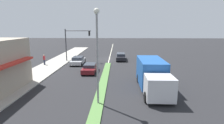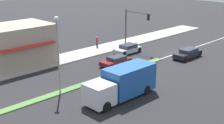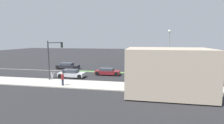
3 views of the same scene
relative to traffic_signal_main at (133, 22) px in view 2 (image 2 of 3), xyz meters
The scene contains 12 objects.
ground_plane 17.21m from the traffic_signal_main, 111.43° to the left, with size 160.00×160.00×0.00m, color #232326.
sidewalk_right 16.80m from the traffic_signal_main, 79.88° to the left, with size 4.00×73.00×0.12m, color #A8A399.
lane_marking_center 7.64m from the traffic_signal_main, 158.62° to the right, with size 0.16×60.00×0.01m, color beige.
building_corner_store 16.78m from the traffic_signal_main, 72.84° to the left, with size 6.63×8.59×4.85m.
traffic_signal_main is the anchor object (origin of this frame).
street_lamp 18.47m from the traffic_signal_main, 109.39° to the left, with size 0.44×0.44×7.37m.
pedestrian 6.05m from the traffic_signal_main, 39.94° to the left, with size 0.34×0.34×1.62m.
warning_aframe_sign 3.50m from the traffic_signal_main, 118.45° to the right, with size 0.45×0.53×0.84m.
delivery_truck 17.93m from the traffic_signal_main, 128.76° to the left, with size 2.44×7.50×2.87m.
sedan_maroon 9.07m from the traffic_signal_main, 117.71° to the left, with size 1.76×4.02×1.15m.
sedan_dark 9.10m from the traffic_signal_main, 168.65° to the right, with size 1.74×4.52×1.24m.
sedan_silver 4.19m from the traffic_signal_main, 115.80° to the left, with size 1.89×4.02×1.24m.
Camera 2 is at (-23.47, 35.88, 11.97)m, focal length 50.00 mm.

